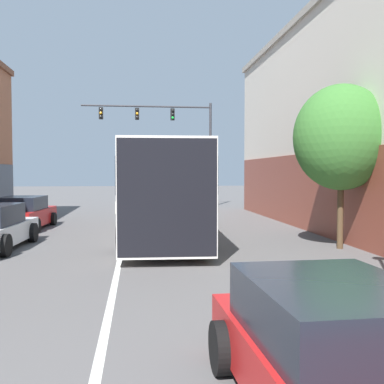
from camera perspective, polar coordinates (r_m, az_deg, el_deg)
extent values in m
cube|color=silver|center=(17.93, -8.51, -5.24)|extent=(0.14, 46.44, 0.01)
cube|color=brown|center=(16.18, 18.91, -0.51)|extent=(0.24, 28.27, 3.20)
cube|color=silver|center=(17.34, -3.68, 0.40)|extent=(3.04, 12.37, 3.10)
cube|color=black|center=(17.33, -3.68, 2.25)|extent=(3.09, 12.12, 0.99)
cube|color=beige|center=(17.35, -3.67, -0.42)|extent=(3.08, 12.24, 0.31)
cube|color=black|center=(11.23, -3.16, -0.74)|extent=(2.50, 0.16, 2.98)
cylinder|color=black|center=(21.24, -7.37, -2.68)|extent=(0.34, 1.01, 1.00)
cylinder|color=black|center=(21.28, -0.32, -2.65)|extent=(0.34, 1.01, 1.00)
cylinder|color=black|center=(13.70, -8.89, -5.55)|extent=(0.34, 1.01, 1.00)
cylinder|color=black|center=(13.75, 2.08, -5.49)|extent=(0.34, 1.01, 1.00)
cube|color=red|center=(4.78, 18.94, -21.67)|extent=(1.85, 4.22, 0.58)
cube|color=black|center=(4.79, 17.62, -14.21)|extent=(1.66, 2.21, 0.58)
cylinder|color=black|center=(5.68, 3.85, -19.11)|extent=(0.24, 0.64, 0.64)
cylinder|color=black|center=(6.30, 20.85, -17.08)|extent=(0.24, 0.64, 0.64)
cylinder|color=black|center=(16.52, -19.56, -4.88)|extent=(0.26, 0.67, 0.66)
cylinder|color=black|center=(13.92, -22.64, -6.28)|extent=(0.26, 0.67, 0.66)
cube|color=red|center=(20.46, -20.60, -3.02)|extent=(2.04, 4.30, 0.68)
cube|color=black|center=(20.21, -20.81, -1.34)|extent=(1.76, 2.29, 0.56)
cylinder|color=black|center=(21.99, -21.83, -3.21)|extent=(0.26, 0.60, 0.59)
cylinder|color=black|center=(21.47, -17.23, -3.27)|extent=(0.26, 0.60, 0.59)
cylinder|color=black|center=(18.98, -19.16, -4.05)|extent=(0.26, 0.60, 0.59)
cylinder|color=#333338|center=(31.41, 2.35, 4.69)|extent=(0.18, 0.18, 7.22)
cylinder|color=#333338|center=(31.31, -5.76, 10.77)|extent=(8.81, 0.12, 0.12)
cube|color=black|center=(31.33, -2.49, 9.82)|extent=(0.28, 0.24, 0.80)
sphere|color=black|center=(31.21, -2.47, 10.30)|extent=(0.18, 0.18, 0.18)
sphere|color=black|center=(31.18, -2.47, 9.85)|extent=(0.18, 0.18, 0.18)
sphere|color=green|center=(31.15, -2.46, 9.40)|extent=(0.18, 0.18, 0.18)
cube|color=black|center=(31.24, -6.99, 9.82)|extent=(0.28, 0.24, 0.80)
sphere|color=black|center=(31.12, -6.99, 10.31)|extent=(0.18, 0.18, 0.18)
sphere|color=orange|center=(31.09, -6.99, 9.86)|extent=(0.18, 0.18, 0.18)
sphere|color=black|center=(31.05, -6.98, 9.40)|extent=(0.18, 0.18, 0.18)
cube|color=black|center=(31.33, -11.49, 9.77)|extent=(0.28, 0.24, 0.80)
sphere|color=black|center=(31.21, -11.51, 10.25)|extent=(0.18, 0.18, 0.18)
sphere|color=orange|center=(31.18, -11.51, 9.80)|extent=(0.18, 0.18, 0.18)
sphere|color=black|center=(31.15, -11.50, 9.35)|extent=(0.18, 0.18, 0.18)
cylinder|color=#4C3823|center=(14.94, 18.32, -2.61)|extent=(0.19, 0.19, 2.23)
ellipsoid|color=#38702D|center=(14.92, 18.44, 6.60)|extent=(3.02, 2.72, 3.32)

